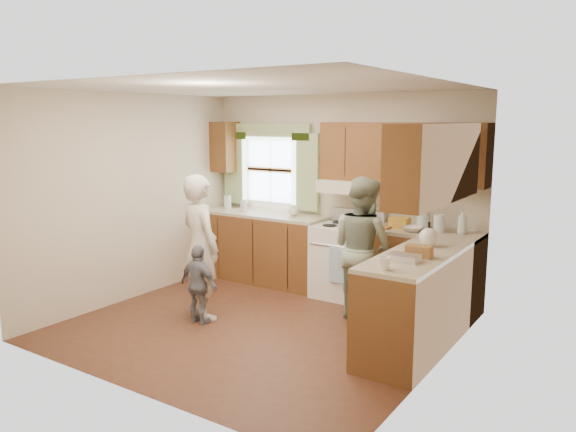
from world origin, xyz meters
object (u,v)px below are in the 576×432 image
Objects in this scene: woman_right at (363,248)px; woman_left at (200,247)px; stove at (347,260)px; child at (199,285)px.

woman_left is at bearing 53.18° from woman_right.
woman_right is (0.48, -0.59, 0.32)m from stove.
woman_left is 0.42m from child.
woman_left is at bearing -52.68° from child.
child is (-0.90, -1.72, -0.04)m from stove.
woman_right is at bearing -128.89° from woman_left.
stove is 0.83m from woman_right.
stove is at bearing -114.98° from child.
woman_left reaches higher than child.
child is at bearing -117.74° from stove.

